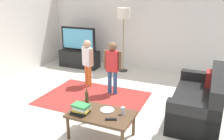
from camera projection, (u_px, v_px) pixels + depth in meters
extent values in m
plane|color=beige|center=(100.00, 111.00, 4.59)|extent=(7.80, 7.80, 0.00)
cube|color=silver|center=(145.00, 23.00, 6.77)|extent=(6.00, 0.12, 2.70)
cube|color=#9E2D28|center=(93.00, 98.00, 5.12)|extent=(2.20, 1.60, 0.01)
cube|color=black|center=(79.00, 59.00, 7.20)|extent=(1.20, 0.44, 0.50)
cube|color=black|center=(79.00, 64.00, 7.20)|extent=(1.10, 0.32, 0.03)
cube|color=black|center=(79.00, 50.00, 7.10)|extent=(0.44, 0.28, 0.03)
cube|color=black|center=(78.00, 39.00, 6.98)|extent=(1.10, 0.07, 0.68)
cube|color=#59B2D8|center=(78.00, 39.00, 6.95)|extent=(1.00, 0.01, 0.58)
cube|color=black|center=(196.00, 105.00, 4.36)|extent=(0.80, 1.80, 0.42)
cube|color=black|center=(215.00, 97.00, 4.18)|extent=(0.20, 1.80, 0.86)
cube|color=black|center=(192.00, 122.00, 3.64)|extent=(0.80, 0.20, 0.60)
cube|color=black|center=(200.00, 85.00, 5.03)|extent=(0.80, 0.20, 0.60)
cube|color=#B22823|center=(208.00, 79.00, 4.67)|extent=(0.10, 0.32, 0.32)
cylinder|color=#262626|center=(123.00, 70.00, 6.89)|extent=(0.28, 0.28, 0.02)
cylinder|color=#99844C|center=(123.00, 45.00, 6.65)|extent=(0.03, 0.03, 1.50)
cylinder|color=silver|center=(124.00, 13.00, 6.38)|extent=(0.36, 0.36, 0.28)
cylinder|color=orange|center=(87.00, 75.00, 5.79)|extent=(0.09, 0.09, 0.51)
cylinder|color=orange|center=(90.00, 76.00, 5.71)|extent=(0.09, 0.09, 0.51)
cube|color=white|center=(88.00, 57.00, 5.60)|extent=(0.27, 0.21, 0.44)
sphere|color=tan|center=(87.00, 44.00, 5.50)|extent=(0.18, 0.18, 0.18)
cylinder|color=tan|center=(83.00, 55.00, 5.69)|extent=(0.07, 0.07, 0.39)
cylinder|color=tan|center=(92.00, 57.00, 5.49)|extent=(0.07, 0.07, 0.39)
cylinder|color=#33598C|center=(110.00, 82.00, 5.30)|extent=(0.09, 0.09, 0.54)
cylinder|color=#33598C|center=(115.00, 83.00, 5.26)|extent=(0.09, 0.09, 0.54)
cube|color=red|center=(112.00, 61.00, 5.12)|extent=(0.27, 0.17, 0.46)
sphere|color=brown|center=(112.00, 46.00, 5.02)|extent=(0.19, 0.19, 0.19)
cylinder|color=brown|center=(105.00, 60.00, 5.16)|extent=(0.07, 0.07, 0.41)
cylinder|color=brown|center=(120.00, 61.00, 5.07)|extent=(0.07, 0.07, 0.41)
cube|color=#513823|center=(101.00, 114.00, 3.65)|extent=(1.00, 0.60, 0.04)
cylinder|color=#513823|center=(68.00, 128.00, 3.67)|extent=(0.05, 0.05, 0.38)
cylinder|color=#513823|center=(84.00, 113.00, 4.10)|extent=(0.05, 0.05, 0.38)
cylinder|color=#513823|center=(134.00, 124.00, 3.76)|extent=(0.05, 0.05, 0.38)
cube|color=black|center=(81.00, 112.00, 3.63)|extent=(0.26, 0.24, 0.04)
cube|color=yellow|center=(81.00, 110.00, 3.62)|extent=(0.24, 0.18, 0.03)
cube|color=white|center=(82.00, 108.00, 3.62)|extent=(0.25, 0.22, 0.04)
cube|color=#388C4C|center=(81.00, 106.00, 3.60)|extent=(0.28, 0.20, 0.04)
cylinder|color=#4C3319|center=(87.00, 100.00, 3.80)|extent=(0.06, 0.06, 0.26)
cylinder|color=#4C3319|center=(87.00, 90.00, 3.75)|extent=(0.02, 0.02, 0.06)
cube|color=black|center=(111.00, 119.00, 3.45)|extent=(0.18, 0.11, 0.02)
cylinder|color=silver|center=(123.00, 111.00, 3.59)|extent=(0.07, 0.07, 0.12)
cylinder|color=white|center=(107.00, 110.00, 3.72)|extent=(0.22, 0.22, 0.02)
cube|color=silver|center=(108.00, 110.00, 3.71)|extent=(0.14, 0.08, 0.01)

